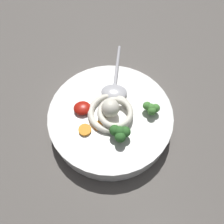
{
  "coord_description": "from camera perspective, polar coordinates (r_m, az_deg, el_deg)",
  "views": [
    {
      "loc": [
        -0.74,
        -22.7,
        47.29
      ],
      "look_at": [
        0.35,
        0.51,
        8.08
      ],
      "focal_mm": 33.09,
      "sensor_mm": 36.0,
      "label": 1
    }
  ],
  "objects": [
    {
      "name": "carrot_slice_beside_noodles",
      "position": [
        0.44,
        -3.82,
        -3.82
      ],
      "size": [
        2.02,
        2.02,
        0.75
      ],
      "primitive_type": "cylinder",
      "color": "orange",
      "rests_on": "soup_bowl"
    },
    {
      "name": "broccoli_floret_far",
      "position": [
        0.45,
        10.81,
        1.17
      ],
      "size": [
        3.63,
        3.12,
        2.87
      ],
      "color": "#7A9E60",
      "rests_on": "soup_bowl"
    },
    {
      "name": "noodle_pile",
      "position": [
        0.44,
        0.27,
        -0.04
      ],
      "size": [
        11.0,
        10.79,
        4.42
      ],
      "color": "silver",
      "rests_on": "soup_bowl"
    },
    {
      "name": "soup_bowl",
      "position": [
        0.48,
        0.0,
        -1.5
      ],
      "size": [
        27.73,
        27.73,
        5.06
      ],
      "color": "white",
      "rests_on": "table_slab"
    },
    {
      "name": "chili_sauce_dollop",
      "position": [
        0.46,
        -8.19,
        1.09
      ],
      "size": [
        3.87,
        3.48,
        1.74
      ],
      "primitive_type": "ellipsoid",
      "color": "#B2190F",
      "rests_on": "soup_bowl"
    },
    {
      "name": "table_slab",
      "position": [
        0.51,
        -0.36,
        -4.27
      ],
      "size": [
        114.02,
        114.02,
        3.01
      ],
      "primitive_type": "cube",
      "color": "#5B5651",
      "rests_on": "ground"
    },
    {
      "name": "broccoli_floret_center",
      "position": [
        0.41,
        2.22,
        -5.74
      ],
      "size": [
        4.3,
        3.7,
        3.4
      ],
      "color": "#7A9E60",
      "rests_on": "soup_bowl"
    },
    {
      "name": "carrot_slice_rear",
      "position": [
        0.44,
        -7.48,
        -4.92
      ],
      "size": [
        2.69,
        2.69,
        0.65
      ],
      "primitive_type": "cylinder",
      "color": "orange",
      "rests_on": "soup_bowl"
    },
    {
      "name": "soup_spoon",
      "position": [
        0.48,
        0.74,
        6.82
      ],
      "size": [
        6.58,
        17.51,
        1.6
      ],
      "rotation": [
        0.0,
        0.0,
        1.42
      ],
      "color": "#B7B7BC",
      "rests_on": "soup_bowl"
    }
  ]
}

